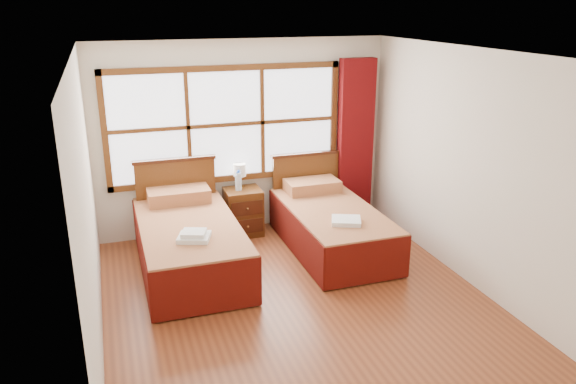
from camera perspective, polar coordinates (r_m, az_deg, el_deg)
name	(u,v)px	position (r m, az deg, el deg)	size (l,w,h in m)	color
floor	(298,302)	(6.12, 1.03, -11.06)	(4.50, 4.50, 0.00)	brown
ceiling	(300,53)	(5.33, 1.20, 13.96)	(4.50, 4.50, 0.00)	white
wall_back	(244,137)	(7.67, -4.51, 5.56)	(4.00, 4.00, 0.00)	silver
wall_left	(87,209)	(5.31, -19.72, -1.59)	(4.50, 4.50, 0.00)	silver
wall_right	(470,169)	(6.51, 17.97, 2.28)	(4.50, 4.50, 0.00)	silver
window	(226,125)	(7.54, -6.34, 6.82)	(3.16, 0.06, 1.56)	white
curtain	(355,140)	(8.10, 6.85, 5.24)	(0.50, 0.16, 2.30)	#61090B
bed_left	(189,241)	(6.82, -10.04, -4.93)	(1.14, 2.22, 1.12)	#3D1A0C
bed_right	(330,225)	(7.27, 4.33, -3.33)	(1.07, 2.09, 1.04)	#3D1A0C
nightstand	(243,212)	(7.70, -4.55, -2.02)	(0.48, 0.47, 0.64)	#593113
towels_left	(194,236)	(6.18, -9.53, -4.42)	(0.42, 0.39, 0.10)	white
towels_right	(346,221)	(6.70, 5.93, -2.92)	(0.43, 0.41, 0.05)	white
lamp	(240,171)	(7.62, -4.94, 2.17)	(0.17, 0.17, 0.33)	#C08D3D
bottle_near	(239,181)	(7.54, -5.02, 1.11)	(0.07, 0.07, 0.28)	#C2DEFA
bottle_far	(238,182)	(7.53, -5.14, 1.01)	(0.07, 0.07, 0.25)	#C2DEFA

